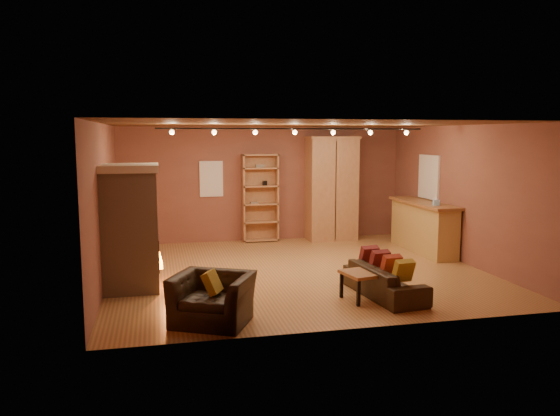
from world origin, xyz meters
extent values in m
plane|color=#986436|center=(0.00, 0.00, 0.00)|extent=(7.00, 7.00, 0.00)
plane|color=brown|center=(0.00, 0.00, 2.80)|extent=(7.00, 7.00, 0.00)
cube|color=brown|center=(0.00, 3.25, 1.40)|extent=(7.00, 0.02, 2.80)
cube|color=brown|center=(-3.50, 0.00, 1.40)|extent=(0.02, 6.50, 2.80)
cube|color=brown|center=(3.50, 0.00, 1.40)|extent=(0.02, 6.50, 2.80)
cube|color=tan|center=(-3.05, -0.60, 1.00)|extent=(0.90, 0.90, 2.00)
cube|color=beige|center=(-3.05, -0.60, 2.06)|extent=(0.98, 0.98, 0.12)
cube|color=black|center=(-2.64, -0.60, 0.60)|extent=(0.10, 0.65, 0.55)
cone|color=orange|center=(-2.58, -0.60, 0.48)|extent=(0.10, 0.10, 0.22)
cube|color=white|center=(-1.30, 3.23, 1.55)|extent=(0.56, 0.04, 0.86)
cube|color=tan|center=(-0.13, 3.23, 1.07)|extent=(0.88, 0.04, 2.14)
cube|color=tan|center=(-0.55, 3.08, 1.07)|extent=(0.04, 0.34, 2.14)
cube|color=tan|center=(0.29, 3.08, 1.07)|extent=(0.04, 0.34, 2.14)
cube|color=gray|center=(-0.28, 3.08, 0.95)|extent=(0.18, 0.12, 0.05)
cube|color=black|center=(-0.01, 3.08, 1.43)|extent=(0.10, 0.10, 0.12)
cube|color=tan|center=(-0.13, 3.08, 0.04)|extent=(0.88, 0.34, 0.04)
cube|color=tan|center=(-0.13, 3.08, 0.49)|extent=(0.88, 0.34, 0.04)
cube|color=tan|center=(-0.13, 3.08, 0.93)|extent=(0.88, 0.34, 0.03)
cube|color=tan|center=(-0.13, 3.08, 1.36)|extent=(0.88, 0.34, 0.04)
cube|color=tan|center=(-0.13, 3.08, 1.80)|extent=(0.88, 0.34, 0.04)
cube|color=tan|center=(-0.13, 3.08, 2.12)|extent=(0.88, 0.34, 0.04)
cube|color=tan|center=(1.65, 2.92, 1.25)|extent=(1.20, 0.65, 2.51)
cube|color=#9B6538|center=(1.65, 2.60, 1.25)|extent=(0.02, 0.01, 2.41)
cube|color=tan|center=(1.65, 2.92, 2.54)|extent=(1.26, 0.71, 0.06)
cube|color=tan|center=(3.20, 1.07, 0.53)|extent=(0.51, 2.24, 1.07)
cube|color=#9B6538|center=(3.20, 1.07, 1.10)|extent=(0.63, 2.36, 0.06)
cube|color=#8EBFE4|center=(3.15, 0.45, 1.18)|extent=(0.13, 0.13, 0.11)
cone|color=white|center=(3.15, 0.45, 1.28)|extent=(0.08, 0.08, 0.10)
cube|color=white|center=(3.47, 1.40, 1.65)|extent=(0.05, 0.90, 1.00)
imported|color=black|center=(0.97, -1.93, 0.34)|extent=(0.68, 1.76, 0.67)
cube|color=#AC902C|center=(1.03, -2.47, 0.55)|extent=(0.32, 0.26, 0.36)
cube|color=#A63521|center=(0.99, -2.11, 0.55)|extent=(0.32, 0.26, 0.36)
cube|color=maroon|center=(0.95, -1.74, 0.55)|extent=(0.32, 0.26, 0.36)
cube|color=maroon|center=(0.91, -1.38, 0.55)|extent=(0.32, 0.26, 0.36)
imported|color=black|center=(-1.89, -2.58, 0.46)|extent=(1.25, 1.08, 0.92)
cube|color=#AC902C|center=(-1.89, -2.58, 0.58)|extent=(0.34, 0.37, 0.34)
cube|color=#9B6538|center=(0.55, -2.04, 0.43)|extent=(0.71, 0.71, 0.05)
cube|color=black|center=(0.30, -2.30, 0.20)|extent=(0.05, 0.05, 0.40)
cube|color=black|center=(0.80, -2.30, 0.20)|extent=(0.05, 0.05, 0.40)
cube|color=black|center=(0.30, -1.79, 0.20)|extent=(0.05, 0.05, 0.40)
cube|color=black|center=(0.80, -1.79, 0.20)|extent=(0.05, 0.05, 0.40)
cylinder|color=black|center=(0.00, 0.20, 2.72)|extent=(5.20, 0.03, 0.03)
sphere|color=#FFD88C|center=(-2.30, 0.20, 2.65)|extent=(0.09, 0.09, 0.09)
sphere|color=#FFD88C|center=(-1.53, 0.20, 2.65)|extent=(0.09, 0.09, 0.09)
sphere|color=#FFD88C|center=(-0.77, 0.20, 2.65)|extent=(0.09, 0.09, 0.09)
sphere|color=#FFD88C|center=(0.00, 0.20, 2.65)|extent=(0.09, 0.09, 0.09)
sphere|color=#FFD88C|center=(0.77, 0.20, 2.65)|extent=(0.09, 0.09, 0.09)
sphere|color=#FFD88C|center=(1.53, 0.20, 2.65)|extent=(0.09, 0.09, 0.09)
sphere|color=#FFD88C|center=(2.30, 0.20, 2.65)|extent=(0.09, 0.09, 0.09)
camera|label=1|loc=(-2.61, -9.94, 2.60)|focal=35.00mm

